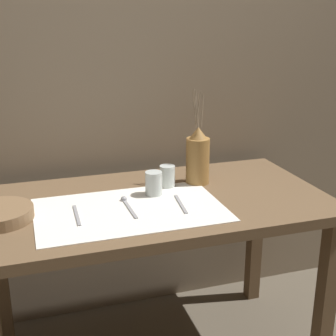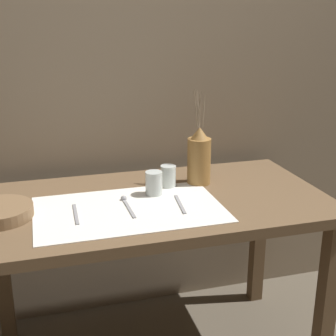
{
  "view_description": "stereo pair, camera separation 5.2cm",
  "coord_description": "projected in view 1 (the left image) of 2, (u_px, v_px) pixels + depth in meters",
  "views": [
    {
      "loc": [
        -0.46,
        -1.59,
        1.4
      ],
      "look_at": [
        0.05,
        0.0,
        0.85
      ],
      "focal_mm": 50.0,
      "sensor_mm": 36.0,
      "label": 1
    },
    {
      "loc": [
        -0.41,
        -1.61,
        1.4
      ],
      "look_at": [
        0.05,
        0.0,
        0.85
      ],
      "focal_mm": 50.0,
      "sensor_mm": 36.0,
      "label": 2
    }
  ],
  "objects": [
    {
      "name": "fork_inner",
      "position": [
        181.0,
        204.0,
        1.73
      ],
      "size": [
        0.03,
        0.18,
        0.0
      ],
      "color": "#939399",
      "rests_on": "wooden_table"
    },
    {
      "name": "pitcher_with_flowers",
      "position": [
        198.0,
        157.0,
        1.92
      ],
      "size": [
        0.1,
        0.1,
        0.39
      ],
      "color": "olive",
      "rests_on": "wooden_table"
    },
    {
      "name": "fork_outer",
      "position": [
        77.0,
        215.0,
        1.63
      ],
      "size": [
        0.02,
        0.18,
        0.0
      ],
      "color": "#939399",
      "rests_on": "wooden_table"
    },
    {
      "name": "stone_wall_back",
      "position": [
        124.0,
        63.0,
        2.05
      ],
      "size": [
        7.0,
        0.06,
        2.4
      ],
      "color": "gray",
      "rests_on": "ground_plane"
    },
    {
      "name": "wooden_table",
      "position": [
        155.0,
        222.0,
        1.81
      ],
      "size": [
        1.33,
        0.7,
        0.73
      ],
      "color": "brown",
      "rests_on": "ground_plane"
    },
    {
      "name": "glass_tumbler_near",
      "position": [
        154.0,
        183.0,
        1.81
      ],
      "size": [
        0.07,
        0.07,
        0.09
      ],
      "color": "silver",
      "rests_on": "wooden_table"
    },
    {
      "name": "glass_tumbler_far",
      "position": [
        167.0,
        176.0,
        1.9
      ],
      "size": [
        0.06,
        0.06,
        0.09
      ],
      "color": "silver",
      "rests_on": "wooden_table"
    },
    {
      "name": "spoon_outer",
      "position": [
        126.0,
        203.0,
        1.73
      ],
      "size": [
        0.02,
        0.19,
        0.02
      ],
      "color": "#939399",
      "rests_on": "wooden_table"
    },
    {
      "name": "linen_cloth",
      "position": [
        130.0,
        210.0,
        1.68
      ],
      "size": [
        0.67,
        0.42,
        0.0
      ],
      "color": "white",
      "rests_on": "wooden_table"
    }
  ]
}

